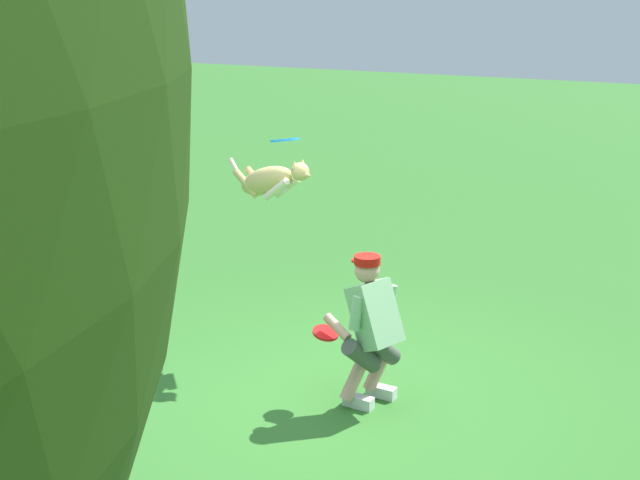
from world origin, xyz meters
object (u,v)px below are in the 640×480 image
person (371,326)px  frisbee_held (326,333)px  frisbee_flying (285,140)px  dog (270,181)px

person → frisbee_held: size_ratio=5.77×
frisbee_flying → dog: bearing=-11.4°
dog → frisbee_flying: (-0.19, 0.04, 0.41)m
frisbee_flying → frisbee_held: (-0.85, 0.73, -1.46)m
person → frisbee_flying: size_ratio=4.85×
frisbee_flying → frisbee_held: frisbee_flying is taller
person → frisbee_held: bearing=38.4°
dog → frisbee_flying: 0.45m
dog → frisbee_held: 1.67m
frisbee_held → frisbee_flying: bearing=-40.5°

